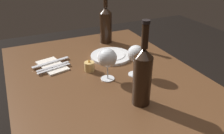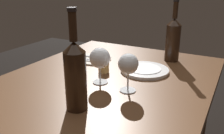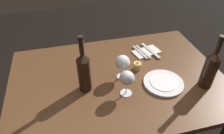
{
  "view_description": "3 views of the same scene",
  "coord_description": "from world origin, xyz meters",
  "views": [
    {
      "loc": [
        -0.86,
        0.39,
        1.31
      ],
      "look_at": [
        -0.04,
        0.01,
        0.84
      ],
      "focal_mm": 37.42,
      "sensor_mm": 36.0,
      "label": 1
    },
    {
      "loc": [
        -0.8,
        -0.51,
        1.16
      ],
      "look_at": [
        -0.01,
        -0.08,
        0.84
      ],
      "focal_mm": 38.8,
      "sensor_mm": 36.0,
      "label": 2
    },
    {
      "loc": [
        -0.27,
        -0.92,
        1.58
      ],
      "look_at": [
        -0.03,
        0.01,
        0.82
      ],
      "focal_mm": 33.17,
      "sensor_mm": 36.0,
      "label": 3
    }
  ],
  "objects": [
    {
      "name": "dining_table",
      "position": [
        0.0,
        0.0,
        0.65
      ],
      "size": [
        1.3,
        0.9,
        0.74
      ],
      "color": "#56351E",
      "rests_on": "ground"
    },
    {
      "name": "fork_outer",
      "position": [
        0.22,
        0.21,
        0.75
      ],
      "size": [
        0.06,
        0.18,
        0.0
      ],
      "color": "silver",
      "rests_on": "folded_napkin"
    },
    {
      "name": "fork_inner",
      "position": [
        0.25,
        0.21,
        0.75
      ],
      "size": [
        0.06,
        0.18,
        0.0
      ],
      "color": "silver",
      "rests_on": "folded_napkin"
    },
    {
      "name": "wine_glass_right",
      "position": [
        0.01,
        -0.14,
        0.85
      ],
      "size": [
        0.08,
        0.08,
        0.16
      ],
      "color": "white",
      "rests_on": "dining_table"
    },
    {
      "name": "folded_napkin",
      "position": [
        0.27,
        0.21,
        0.74
      ],
      "size": [
        0.21,
        0.15,
        0.01
      ],
      "color": "silver",
      "rests_on": "dining_table"
    },
    {
      "name": "table_knife",
      "position": [
        0.3,
        0.21,
        0.75
      ],
      "size": [
        0.07,
        0.21,
        0.0
      ],
      "color": "silver",
      "rests_on": "folded_napkin"
    },
    {
      "name": "wine_bottle",
      "position": [
        -0.2,
        -0.05,
        0.87
      ],
      "size": [
        0.07,
        0.07,
        0.35
      ],
      "color": "black",
      "rests_on": "dining_table"
    },
    {
      "name": "votive_candle",
      "position": [
        0.14,
        0.05,
        0.76
      ],
      "size": [
        0.05,
        0.05,
        0.07
      ],
      "color": "#DBB266",
      "rests_on": "dining_table"
    },
    {
      "name": "dinner_plate",
      "position": [
        0.25,
        -0.12,
        0.75
      ],
      "size": [
        0.24,
        0.24,
        0.02
      ],
      "color": "white",
      "rests_on": "dining_table"
    },
    {
      "name": "wine_glass_left",
      "position": [
        0.03,
        -0.0,
        0.85
      ],
      "size": [
        0.09,
        0.09,
        0.16
      ],
      "color": "white",
      "rests_on": "dining_table"
    },
    {
      "name": "wine_bottle_second",
      "position": [
        0.48,
        -0.19,
        0.86
      ],
      "size": [
        0.08,
        0.08,
        0.33
      ],
      "color": "black",
      "rests_on": "dining_table"
    }
  ]
}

